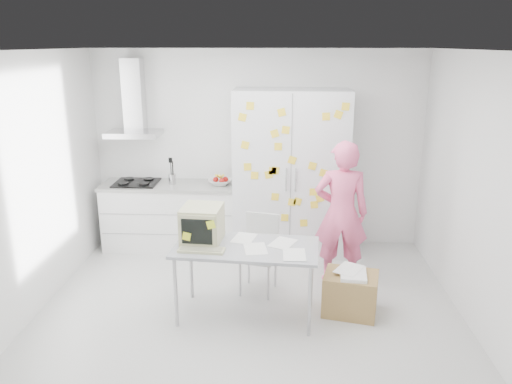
{
  "coord_description": "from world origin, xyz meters",
  "views": [
    {
      "loc": [
        0.31,
        -4.77,
        2.76
      ],
      "look_at": [
        0.04,
        0.69,
        1.13
      ],
      "focal_mm": 35.0,
      "sensor_mm": 36.0,
      "label": 1
    }
  ],
  "objects_px": {
    "person": "(341,213)",
    "cardboard_box": "(350,293)",
    "desk": "(218,235)",
    "chair": "(260,248)"
  },
  "relations": [
    {
      "from": "person",
      "to": "cardboard_box",
      "type": "height_order",
      "value": "person"
    },
    {
      "from": "person",
      "to": "cardboard_box",
      "type": "relative_size",
      "value": 2.72
    },
    {
      "from": "person",
      "to": "desk",
      "type": "xyz_separation_m",
      "value": [
        -1.35,
        -0.78,
        0.02
      ]
    },
    {
      "from": "chair",
      "to": "cardboard_box",
      "type": "height_order",
      "value": "chair"
    },
    {
      "from": "person",
      "to": "desk",
      "type": "distance_m",
      "value": 1.56
    },
    {
      "from": "chair",
      "to": "cardboard_box",
      "type": "distance_m",
      "value": 1.13
    },
    {
      "from": "desk",
      "to": "chair",
      "type": "relative_size",
      "value": 1.68
    },
    {
      "from": "chair",
      "to": "cardboard_box",
      "type": "relative_size",
      "value": 1.42
    },
    {
      "from": "desk",
      "to": "cardboard_box",
      "type": "relative_size",
      "value": 2.39
    },
    {
      "from": "person",
      "to": "cardboard_box",
      "type": "xyz_separation_m",
      "value": [
        0.04,
        -0.73,
        -0.63
      ]
    }
  ]
}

